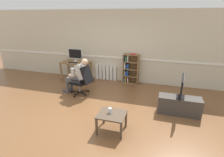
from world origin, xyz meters
name	(u,v)px	position (x,y,z in m)	size (l,w,h in m)	color
ground_plane	(98,112)	(0.00, 0.00, 0.00)	(18.00, 18.00, 0.00)	brown
back_wall	(122,47)	(0.00, 2.65, 1.35)	(12.00, 0.13, 2.70)	beige
computer_desk	(76,65)	(-1.73, 2.15, 0.64)	(1.12, 0.65, 0.76)	olive
imac_monitor	(75,54)	(-1.77, 2.23, 1.04)	(0.58, 0.14, 0.50)	silver
keyboard	(73,62)	(-1.77, 2.01, 0.77)	(0.37, 0.12, 0.02)	black
computer_mouse	(82,63)	(-1.41, 2.03, 0.77)	(0.06, 0.10, 0.03)	white
bookshelf	(130,69)	(0.38, 2.44, 0.57)	(0.58, 0.29, 1.16)	brown
radiator	(106,73)	(-0.62, 2.54, 0.30)	(0.87, 0.08, 0.59)	white
office_chair	(83,80)	(-0.86, 0.94, 0.53)	(0.79, 0.62, 0.99)	black
person_seated	(78,75)	(-1.04, 0.97, 0.65)	(0.99, 0.45, 1.23)	#4C4C51
tv_stand	(179,105)	(2.09, 0.57, 0.24)	(1.08, 0.39, 0.48)	#3D3833
tv_screen	(182,87)	(2.09, 0.57, 0.77)	(0.23, 0.78, 0.55)	black
coffee_table	(112,116)	(0.59, -0.65, 0.37)	(0.61, 0.54, 0.43)	#4C3D2D
drinking_glass	(110,110)	(0.54, -0.61, 0.49)	(0.08, 0.08, 0.11)	silver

